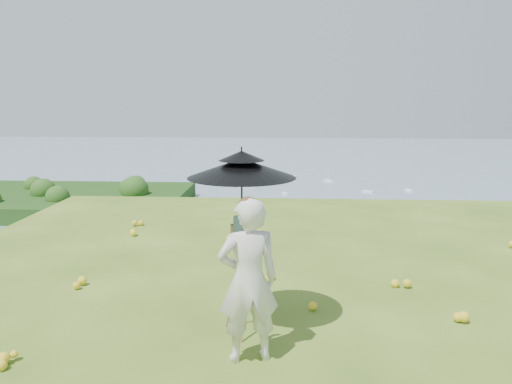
# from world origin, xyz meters

# --- Properties ---
(ground) EXTENTS (14.00, 14.00, 0.00)m
(ground) POSITION_xyz_m (0.00, 0.00, 0.00)
(ground) COLOR #43621C
(ground) RESTS_ON ground
(shoreline_tier) EXTENTS (170.00, 28.00, 8.00)m
(shoreline_tier) POSITION_xyz_m (0.00, 75.00, -36.00)
(shoreline_tier) COLOR #73675C
(shoreline_tier) RESTS_ON bay_water
(bay_water) EXTENTS (700.00, 700.00, 0.00)m
(bay_water) POSITION_xyz_m (0.00, 240.00, -34.00)
(bay_water) COLOR #708AA1
(bay_water) RESTS_ON ground
(peninsula) EXTENTS (90.00, 60.00, 12.00)m
(peninsula) POSITION_xyz_m (-75.00, 155.00, -29.00)
(peninsula) COLOR #18340E
(peninsula) RESTS_ON bay_water
(slope_trees) EXTENTS (110.00, 50.00, 6.00)m
(slope_trees) POSITION_xyz_m (0.00, 35.00, -15.00)
(slope_trees) COLOR #265218
(slope_trees) RESTS_ON forest_slope
(harbor_town) EXTENTS (110.00, 22.00, 5.00)m
(harbor_town) POSITION_xyz_m (0.00, 75.00, -29.50)
(harbor_town) COLOR silver
(harbor_town) RESTS_ON shoreline_tier
(moored_boats) EXTENTS (140.00, 140.00, 0.70)m
(moored_boats) POSITION_xyz_m (-12.50, 161.00, -33.65)
(moored_boats) COLOR white
(moored_boats) RESTS_ON bay_water
(wildflowers) EXTENTS (10.00, 10.50, 0.12)m
(wildflowers) POSITION_xyz_m (0.00, 0.25, 0.06)
(wildflowers) COLOR yellow
(wildflowers) RESTS_ON ground
(painter) EXTENTS (0.72, 0.58, 1.73)m
(painter) POSITION_xyz_m (-1.47, -1.54, 0.86)
(painter) COLOR white
(painter) RESTS_ON ground
(field_easel) EXTENTS (0.66, 0.66, 1.42)m
(field_easel) POSITION_xyz_m (-1.57, -0.94, 0.71)
(field_easel) COLOR #A78046
(field_easel) RESTS_ON ground
(sun_umbrella) EXTENTS (1.63, 1.63, 1.00)m
(sun_umbrella) POSITION_xyz_m (-1.58, -0.91, 1.66)
(sun_umbrella) COLOR black
(sun_umbrella) RESTS_ON field_easel
(painter_cap) EXTENTS (0.29, 0.31, 0.10)m
(painter_cap) POSITION_xyz_m (-1.47, -1.54, 1.68)
(painter_cap) COLOR #CB6F71
(painter_cap) RESTS_ON painter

